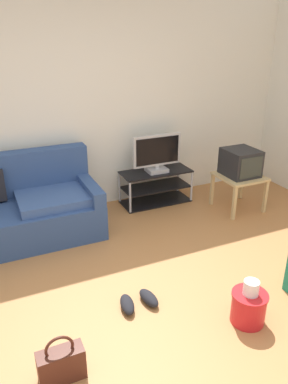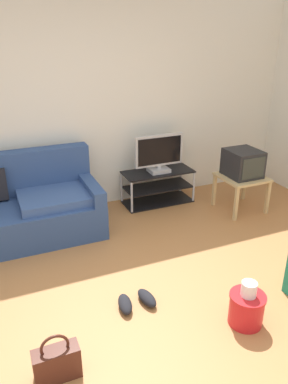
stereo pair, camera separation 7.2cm
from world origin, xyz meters
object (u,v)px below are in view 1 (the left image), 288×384
object	(u,v)px
tv_stand	(156,187)
cleaning_bucket	(249,305)
flat_tv	(157,154)
side_table	(239,180)
sneakers_pair	(138,301)
handbag	(61,364)
couch	(2,213)
crt_tv	(241,162)

from	to	relation	value
tv_stand	cleaning_bucket	distance (m)	2.42
flat_tv	side_table	world-z (taller)	flat_tv
sneakers_pair	handbag	bearing A→B (deg)	-148.56
cleaning_bucket	sneakers_pair	xyz separation A→B (m)	(-0.74, 0.54, -0.12)
sneakers_pair	couch	bearing A→B (deg)	118.91
side_table	sneakers_pair	xyz separation A→B (m)	(-1.97, -1.23, -0.35)
crt_tv	cleaning_bucket	distance (m)	2.22
couch	side_table	xyz separation A→B (m)	(2.89, -0.43, 0.07)
sneakers_pair	cleaning_bucket	bearing A→B (deg)	-36.26
side_table	cleaning_bucket	size ratio (longest dim) A/B	1.39
crt_tv	side_table	bearing A→B (deg)	-90.00
crt_tv	cleaning_bucket	bearing A→B (deg)	-124.69
cleaning_bucket	flat_tv	bearing A→B (deg)	81.92
side_table	handbag	bearing A→B (deg)	-148.21
flat_tv	side_table	size ratio (longest dim) A/B	1.22
tv_stand	sneakers_pair	world-z (taller)	tv_stand
cleaning_bucket	sneakers_pair	size ratio (longest dim) A/B	1.11
crt_tv	couch	bearing A→B (deg)	171.86
cleaning_bucket	handbag	bearing A→B (deg)	177.29
side_table	crt_tv	xyz separation A→B (m)	(-0.00, 0.02, 0.24)
handbag	cleaning_bucket	bearing A→B (deg)	-2.71
couch	cleaning_bucket	bearing A→B (deg)	-53.07
flat_tv	cleaning_bucket	distance (m)	2.46
couch	tv_stand	size ratio (longest dim) A/B	2.24
side_table	cleaning_bucket	xyz separation A→B (m)	(-1.23, -1.77, -0.24)
flat_tv	handbag	world-z (taller)	flat_tv
couch	cleaning_bucket	distance (m)	2.75
side_table	handbag	world-z (taller)	side_table
flat_tv	side_table	distance (m)	1.12
flat_tv	tv_stand	bearing A→B (deg)	90.00
flat_tv	couch	bearing A→B (deg)	-174.87
crt_tv	handbag	world-z (taller)	crt_tv
side_table	cleaning_bucket	distance (m)	2.17
couch	sneakers_pair	bearing A→B (deg)	-61.09
tv_stand	handbag	xyz separation A→B (m)	(-1.84, -2.33, -0.09)
handbag	sneakers_pair	distance (m)	0.90
tv_stand	crt_tv	distance (m)	1.16
sneakers_pair	tv_stand	bearing A→B (deg)	60.00
side_table	crt_tv	distance (m)	0.24
tv_stand	side_table	bearing A→B (deg)	-35.05
couch	crt_tv	world-z (taller)	couch
tv_stand	handbag	bearing A→B (deg)	-128.33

